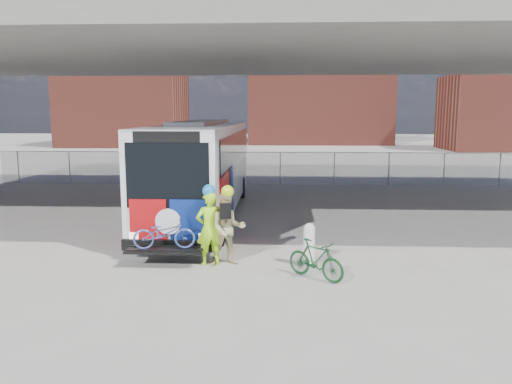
# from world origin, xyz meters

# --- Properties ---
(ground) EXTENTS (160.00, 160.00, 0.00)m
(ground) POSITION_xyz_m (0.00, 0.00, 0.00)
(ground) COLOR #9E9991
(ground) RESTS_ON ground
(bus) EXTENTS (2.67, 12.94, 3.69)m
(bus) POSITION_xyz_m (-2.00, 3.32, 2.11)
(bus) COLOR silver
(bus) RESTS_ON ground
(overpass) EXTENTS (40.00, 16.00, 7.95)m
(overpass) POSITION_xyz_m (0.00, 4.00, 6.54)
(overpass) COLOR #605E59
(overpass) RESTS_ON ground
(chainlink_fence) EXTENTS (30.00, 0.06, 30.00)m
(chainlink_fence) POSITION_xyz_m (0.00, 12.00, 1.42)
(chainlink_fence) COLOR gray
(chainlink_fence) RESTS_ON ground
(brick_buildings) EXTENTS (54.00, 22.00, 12.00)m
(brick_buildings) POSITION_xyz_m (1.23, 48.23, 5.42)
(brick_buildings) COLOR maroon
(brick_buildings) RESTS_ON ground
(smokestack) EXTENTS (2.20, 2.20, 25.00)m
(smokestack) POSITION_xyz_m (14.00, 55.00, 12.50)
(smokestack) COLOR maroon
(smokestack) RESTS_ON ground
(bollard) EXTENTS (0.30, 0.30, 1.15)m
(bollard) POSITION_xyz_m (1.77, -3.01, 0.62)
(bollard) COLOR white
(bollard) RESTS_ON ground
(cyclist_hivis) EXTENTS (0.85, 0.72, 2.15)m
(cyclist_hivis) POSITION_xyz_m (-0.85, -3.01, 1.04)
(cyclist_hivis) COLOR #AAFA1A
(cyclist_hivis) RESTS_ON ground
(cyclist_tan) EXTENTS (1.11, 0.97, 2.13)m
(cyclist_tan) POSITION_xyz_m (-0.37, -3.01, 1.01)
(cyclist_tan) COLOR tan
(cyclist_tan) RESTS_ON ground
(bike_parked) EXTENTS (1.52, 1.36, 0.96)m
(bike_parked) POSITION_xyz_m (1.87, -4.03, 0.48)
(bike_parked) COLOR #164421
(bike_parked) RESTS_ON ground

